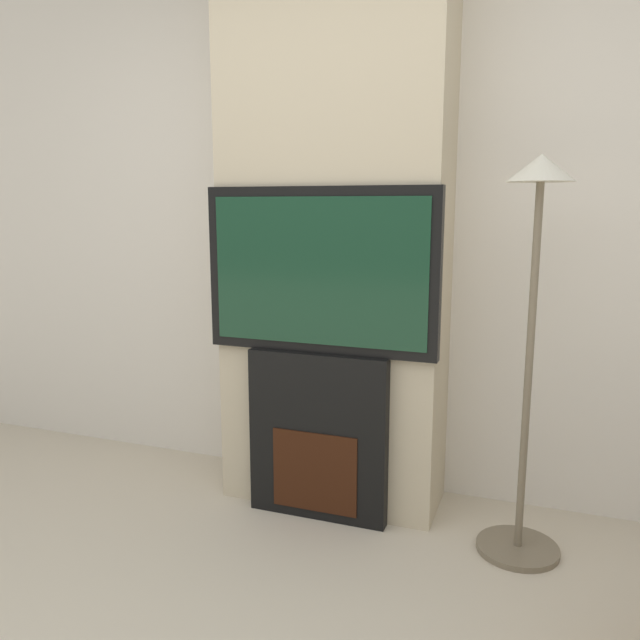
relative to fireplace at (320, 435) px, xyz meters
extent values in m
cube|color=silver|center=(0.00, 0.44, 0.97)|extent=(6.00, 0.06, 2.70)
cube|color=beige|center=(0.00, 0.21, 0.97)|extent=(1.01, 0.41, 2.70)
cube|color=black|center=(0.00, 0.00, 0.00)|extent=(0.64, 0.14, 0.76)
cube|color=#33160A|center=(0.00, -0.07, -0.15)|extent=(0.39, 0.01, 0.37)
cube|color=black|center=(0.00, 0.00, 0.74)|extent=(1.04, 0.06, 0.71)
cube|color=#143823|center=(0.00, -0.03, 0.74)|extent=(0.95, 0.01, 0.63)
cylinder|color=#726651|center=(0.87, -0.02, -0.37)|extent=(0.33, 0.33, 0.03)
cylinder|color=#726651|center=(0.87, -0.02, 0.37)|extent=(0.03, 0.03, 1.46)
cone|color=silver|center=(0.87, -0.02, 1.15)|extent=(0.25, 0.25, 0.10)
camera|label=1|loc=(0.92, -2.50, 1.02)|focal=35.00mm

